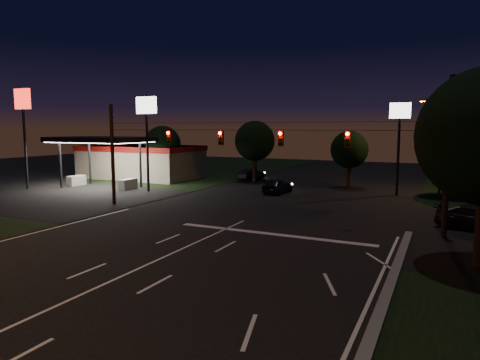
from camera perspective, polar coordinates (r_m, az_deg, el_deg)
The scene contains 17 objects.
ground at distance 17.42m, azimuth -20.21°, elevation -14.07°, with size 140.00×140.00×0.00m, color black.
cross_street_left at distance 42.33m, azimuth -23.57°, elevation -1.98°, with size 20.00×16.00×0.02m, color black.
stop_bar at distance 25.12m, azimuth 4.27°, elevation -7.19°, with size 12.00×0.50×0.01m, color silver.
utility_pole_right at distance 26.90m, azimuth 25.47°, elevation -6.91°, with size 0.30×0.30×9.00m, color black.
utility_pole_left at distance 35.96m, azimuth -16.41°, elevation -3.17°, with size 0.28×0.28×8.00m, color black.
signal_span at distance 28.73m, azimuth 1.31°, elevation 5.69°, with size 24.00×0.40×1.56m.
gas_station at distance 53.67m, azimuth -13.33°, elevation 2.73°, with size 14.20×16.10×5.25m.
pole_sign_left_near at distance 42.09m, azimuth -12.34°, elevation 7.92°, with size 2.20×0.30×9.10m.
pole_sign_left_far at distance 47.84m, azimuth -26.93°, elevation 7.96°, with size 2.00×0.30×10.00m.
pole_sign_right at distance 41.37m, azimuth 20.49°, elevation 6.64°, with size 1.80×0.30×8.40m.
street_light_right_far at distance 43.21m, azimuth 24.97°, elevation 5.11°, with size 2.20×0.35×9.00m.
tree_far_a at distance 51.00m, azimuth -10.17°, elevation 4.71°, with size 4.20×4.20×6.42m.
tree_far_b at distance 49.50m, azimuth 2.06°, elevation 5.16°, with size 4.60×4.60×6.98m.
tree_far_c at distance 45.23m, azimuth 14.42°, elevation 3.88°, with size 3.80×3.80×5.86m.
tree_far_d at distance 42.34m, azimuth 25.99°, elevation 4.47°, with size 4.80×4.80×7.30m.
car_oncoming_a at distance 40.55m, azimuth 5.05°, elevation -0.79°, with size 1.67×4.14×1.41m, color black.
car_oncoming_b at distance 51.18m, azimuth 1.49°, elevation 0.78°, with size 1.40×4.02×1.32m, color black.
Camera 1 is at (11.87, -11.19, 6.11)m, focal length 32.00 mm.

